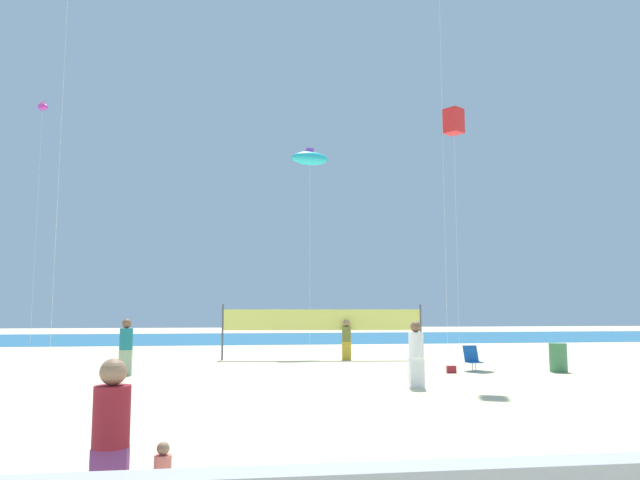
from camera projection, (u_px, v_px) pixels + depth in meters
name	position (u px, v px, depth m)	size (l,w,h in m)	color
ground_plane	(318.00, 388.00, 16.90)	(120.00, 120.00, 0.00)	beige
ocean_band	(262.00, 338.00, 47.60)	(120.00, 20.00, 0.01)	#1E6B99
mother_figure	(111.00, 434.00, 6.25)	(0.38, 0.38, 1.65)	#7A3872
toddler_figure	(162.00, 479.00, 6.28)	(0.18, 0.18, 0.79)	#2D2D33
beachgoer_olive_shirt	(346.00, 339.00, 26.51)	(0.39, 0.39, 1.72)	gold
beachgoer_teal_shirt	(126.00, 345.00, 20.12)	(0.43, 0.43, 1.87)	#99B28C
beachgoer_white_shirt	(416.00, 352.00, 17.04)	(0.42, 0.42, 1.84)	white
folding_beach_chair	(472.00, 358.00, 21.68)	(0.52, 0.65, 0.89)	#1959B2
trash_barrel	(558.00, 358.00, 21.35)	(0.60, 0.60, 0.99)	#3F7F4C
volleyball_net	(322.00, 322.00, 26.69)	(8.72, 0.96, 2.40)	#4C4C51
beach_handbag	(451.00, 369.00, 20.92)	(0.31, 0.16, 0.25)	maroon
kite_magenta_inflatable	(43.00, 108.00, 35.42)	(1.08, 1.33, 14.26)	silver
kite_red_box	(454.00, 122.00, 27.30)	(0.97, 0.97, 11.12)	silver
kite_cyan_inflatable	(310.00, 158.00, 31.20)	(2.12, 1.21, 10.42)	silver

